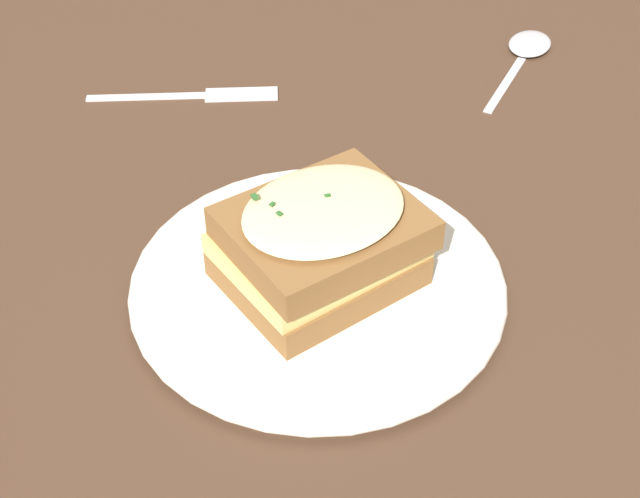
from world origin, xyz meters
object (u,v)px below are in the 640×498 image
object	(u,v)px
dinner_plate	(320,286)
sandwich	(322,244)
fork	(206,94)
spoon	(527,48)

from	to	relation	value
dinner_plate	sandwich	bearing A→B (deg)	-159.98
dinner_plate	fork	xyz separation A→B (m)	(0.28, -0.05, -0.01)
fork	spoon	bearing A→B (deg)	101.83
sandwich	fork	size ratio (longest dim) A/B	0.81
sandwich	spoon	size ratio (longest dim) A/B	0.89
sandwich	spoon	world-z (taller)	sandwich
sandwich	fork	xyz separation A→B (m)	(0.28, -0.05, -0.05)
sandwich	spoon	distance (m)	0.40
fork	dinner_plate	bearing A→B (deg)	19.04
sandwich	fork	world-z (taller)	sandwich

